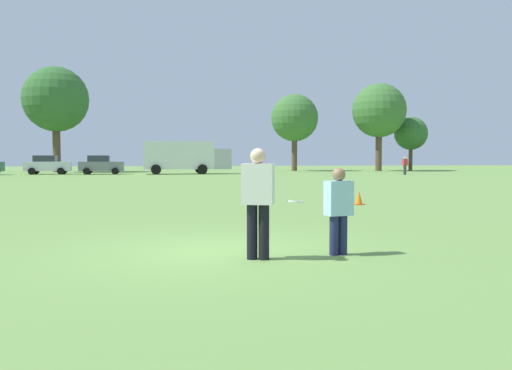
{
  "coord_description": "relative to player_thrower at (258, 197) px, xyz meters",
  "views": [
    {
      "loc": [
        -0.82,
        -9.23,
        1.62
      ],
      "look_at": [
        0.98,
        1.54,
        1.06
      ],
      "focal_mm": 37.61,
      "sensor_mm": 36.0,
      "label": 1
    }
  ],
  "objects": [
    {
      "name": "tree_far_east_pine",
      "position": [
        28.78,
        54.69,
        3.61
      ],
      "size": [
        4.12,
        4.12,
        6.69
      ],
      "color": "brown",
      "rests_on": "ground"
    },
    {
      "name": "parked_car_center",
      "position": [
        -7.66,
        45.28,
        -0.07
      ],
      "size": [
        4.26,
        2.33,
        1.82
      ],
      "color": "slate",
      "rests_on": "ground"
    },
    {
      "name": "player_defender",
      "position": [
        1.39,
        0.17,
        -0.19
      ],
      "size": [
        0.49,
        0.35,
        1.45
      ],
      "color": "#1E234C",
      "rests_on": "ground"
    },
    {
      "name": "tree_center_elm",
      "position": [
        -13.43,
        54.06,
        7.02
      ],
      "size": [
        7.17,
        7.17,
        11.66
      ],
      "color": "brown",
      "rests_on": "ground"
    },
    {
      "name": "tree_east_birch",
      "position": [
        13.92,
        55.06,
        5.39
      ],
      "size": [
        5.71,
        5.71,
        9.28
      ],
      "color": "brown",
      "rests_on": "ground"
    },
    {
      "name": "ground_plane",
      "position": [
        -0.61,
        0.87,
        -1.0
      ],
      "size": [
        187.76,
        187.76,
        0.0
      ],
      "primitive_type": "plane",
      "color": "#6B9347"
    },
    {
      "name": "parked_car_mid_left",
      "position": [
        -12.76,
        45.98,
        -0.07
      ],
      "size": [
        4.26,
        2.33,
        1.82
      ],
      "color": "silver",
      "rests_on": "ground"
    },
    {
      "name": "box_truck",
      "position": [
        0.39,
        44.9,
        0.75
      ],
      "size": [
        8.58,
        3.2,
        3.18
      ],
      "color": "white",
      "rests_on": "ground"
    },
    {
      "name": "frisbee",
      "position": [
        0.57,
        -0.19,
        -0.06
      ],
      "size": [
        0.27,
        0.27,
        0.06
      ],
      "color": "white"
    },
    {
      "name": "player_thrower",
      "position": [
        0.0,
        0.0,
        0.0
      ],
      "size": [
        0.56,
        0.44,
        1.77
      ],
      "color": "black",
      "rests_on": "ground"
    },
    {
      "name": "traffic_cone",
      "position": [
        5.11,
        9.22,
        -0.77
      ],
      "size": [
        0.32,
        0.32,
        0.48
      ],
      "color": "#D8590C",
      "rests_on": "ground"
    },
    {
      "name": "tree_east_oak",
      "position": [
        23.87,
        53.03,
        6.24
      ],
      "size": [
        6.48,
        6.48,
        10.53
      ],
      "color": "brown",
      "rests_on": "ground"
    },
    {
      "name": "bystander_sideline_watcher",
      "position": [
        20.81,
        39.23,
        -0.03
      ],
      "size": [
        0.53,
        0.39,
        1.71
      ],
      "color": "#4C4C51",
      "rests_on": "ground"
    }
  ]
}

